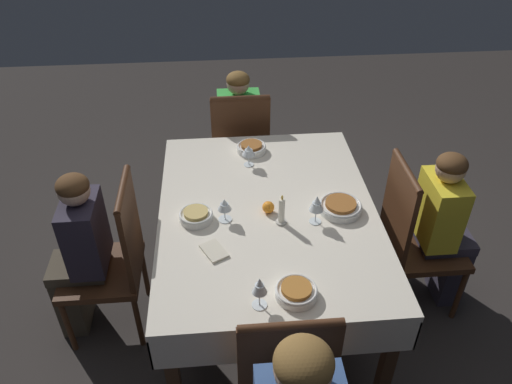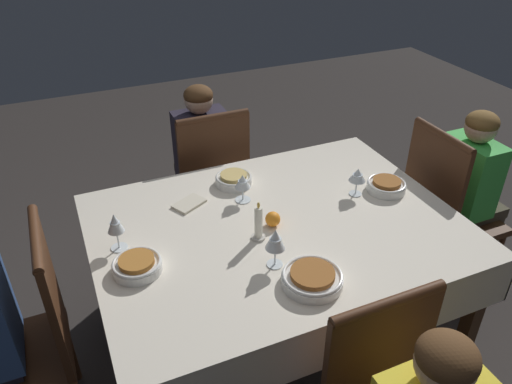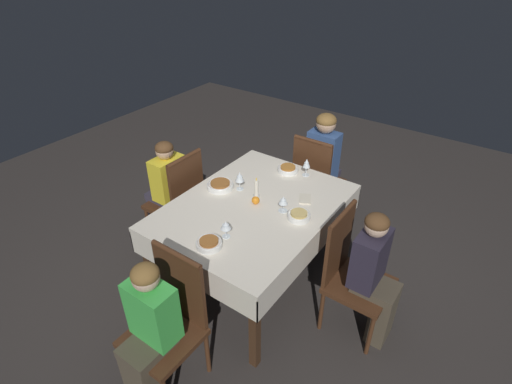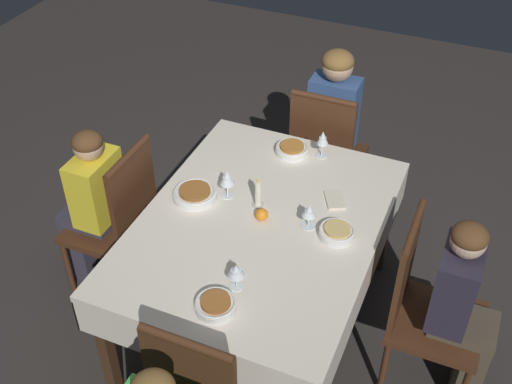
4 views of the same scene
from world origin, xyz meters
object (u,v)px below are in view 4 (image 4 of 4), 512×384
Objects in this scene: chair_south at (119,217)px; napkin_red_folded at (335,200)px; wine_glass_south at (227,178)px; candle_centerpiece at (258,195)px; wine_glass_west at (323,139)px; dining_table at (260,234)px; wine_glass_east at (236,271)px; person_adult_denim at (335,120)px; person_child_dark at (463,306)px; bowl_south at (195,194)px; orange_fruit at (262,215)px; bowl_east at (216,305)px; wine_glass_north at (309,212)px; bowl_west at (292,149)px; chair_west at (325,151)px; chair_north at (424,304)px; person_child_yellow at (91,202)px; bowl_north at (337,232)px.

chair_south reaches higher than napkin_red_folded.
napkin_red_folded is (-0.18, 0.52, -0.11)m from wine_glass_south.
wine_glass_west is at bearing 163.16° from candle_centerpiece.
wine_glass_east is (0.43, 0.07, 0.18)m from dining_table.
person_child_dark is (1.18, 1.01, -0.08)m from person_adult_denim.
bowl_south is 1.66× the size of wine_glass_east.
dining_table is at bearing -1.61° from orange_fruit.
person_adult_denim is 6.44× the size of bowl_east.
orange_fruit reaches higher than dining_table.
dining_table is at bearing 90.64° from chair_south.
orange_fruit is (0.04, -0.23, -0.06)m from wine_glass_north.
person_adult_denim is 8.73× the size of wine_glass_north.
bowl_south is at bearing -29.65° from bowl_west.
chair_west is (-1.04, 0.02, -0.17)m from dining_table.
chair_north is at bearing 129.37° from chair_west.
bowl_east is at bearing 57.08° from chair_south.
dining_table is 8.30× the size of bowl_west.
dining_table is at bearing 62.27° from wine_glass_south.
person_child_yellow is 1.36m from napkin_red_folded.
chair_north is at bearing 90.30° from orange_fruit.
wine_glass_south is 0.99× the size of napkin_red_folded.
candle_centerpiece is (0.01, 0.18, -0.05)m from wine_glass_south.
person_child_yellow reaches higher than bowl_east.
wine_glass_north is (-0.07, 1.25, 0.29)m from person_child_yellow.
chair_west reaches higher than wine_glass_east.
chair_west is 1.31m from chair_north.
chair_north is at bearing 86.48° from wine_glass_north.
napkin_red_folded is (-0.27, -0.73, 0.20)m from person_child_dark.
wine_glass_north is 0.29m from candle_centerpiece.
chair_north is 4.39× the size of bowl_south.
chair_west is 5.34× the size of bowl_west.
chair_west is at bearing 140.62° from chair_south.
wine_glass_north is (-0.65, 0.19, 0.07)m from bowl_east.
wine_glass_east reaches higher than dining_table.
napkin_red_folded is (-0.88, 0.25, -0.02)m from bowl_east.
chair_west is at bearing 90.00° from person_adult_denim.
person_adult_denim is at bearing 40.46° from person_child_dark.
dining_table is 1.03m from person_child_yellow.
bowl_west is at bearing -141.83° from bowl_north.
napkin_red_folded is (-0.74, 0.22, -0.09)m from wine_glass_east.
person_child_yellow is (1.22, -1.04, -0.08)m from person_adult_denim.
chair_west is 5.48× the size of bowl_east.
dining_table is 1.46× the size of person_child_yellow.
bowl_west is 0.62m from wine_glass_north.
bowl_east is at bearing -2.97° from wine_glass_west.
candle_centerpiece is (1.09, -0.07, 0.18)m from person_adult_denim.
wine_glass_east is (1.04, 0.13, 0.07)m from bowl_west.
wine_glass_north reaches higher than bowl_west.
bowl_east is at bearing 7.97° from candle_centerpiece.
orange_fruit is at bearing 86.87° from bowl_south.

